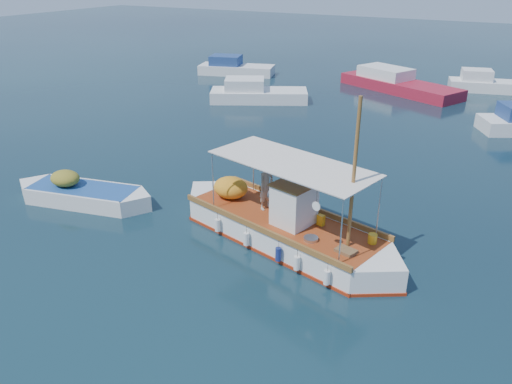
% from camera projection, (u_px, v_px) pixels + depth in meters
% --- Properties ---
extents(ground, '(160.00, 160.00, 0.00)m').
position_uv_depth(ground, '(268.00, 231.00, 18.12)').
color(ground, black).
rests_on(ground, ground).
extents(fishing_caique, '(9.16, 4.22, 5.77)m').
position_uv_depth(fishing_caique, '(281.00, 227.00, 17.36)').
color(fishing_caique, white).
rests_on(fishing_caique, ground).
extents(dinghy, '(5.94, 2.58, 1.48)m').
position_uv_depth(dinghy, '(83.00, 195.00, 20.21)').
color(dinghy, white).
rests_on(dinghy, ground).
extents(bg_boat_nw, '(7.06, 5.17, 1.80)m').
position_uv_depth(bg_boat_nw, '(256.00, 94.00, 35.04)').
color(bg_boat_nw, silver).
rests_on(bg_boat_nw, ground).
extents(bg_boat_n, '(9.91, 6.66, 1.80)m').
position_uv_depth(bg_boat_n, '(396.00, 84.00, 37.97)').
color(bg_boat_n, maroon).
rests_on(bg_boat_n, ground).
extents(bg_boat_far_w, '(6.80, 3.96, 1.80)m').
position_uv_depth(bg_boat_far_w, '(234.00, 69.00, 43.56)').
color(bg_boat_far_w, silver).
rests_on(bg_boat_far_w, ground).
extents(bg_boat_far_n, '(5.66, 3.22, 1.80)m').
position_uv_depth(bg_boat_far_n, '(484.00, 85.00, 37.83)').
color(bg_boat_far_n, silver).
rests_on(bg_boat_far_n, ground).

